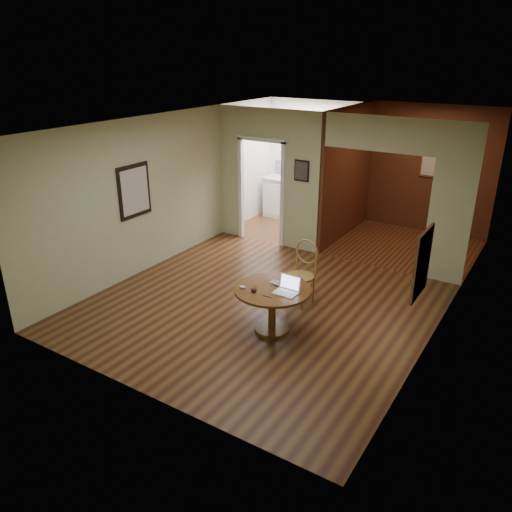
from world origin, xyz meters
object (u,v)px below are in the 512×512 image
Objects in this scene: dining_table at (272,299)px; chair at (303,269)px; open_laptop at (288,288)px; closed_laptop at (278,285)px.

chair reaches higher than dining_table.
closed_laptop is at bearing 156.59° from open_laptop.
closed_laptop is (0.08, -0.90, 0.11)m from chair.
dining_table is 0.21m from closed_laptop.
open_laptop reaches higher than dining_table.
closed_laptop is (0.03, 0.10, 0.18)m from dining_table.
dining_table is 1.00m from chair.
open_laptop is (0.23, 0.02, 0.23)m from dining_table.
chair is 3.37× the size of closed_laptop.
closed_laptop is (-0.20, 0.09, -0.05)m from open_laptop.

